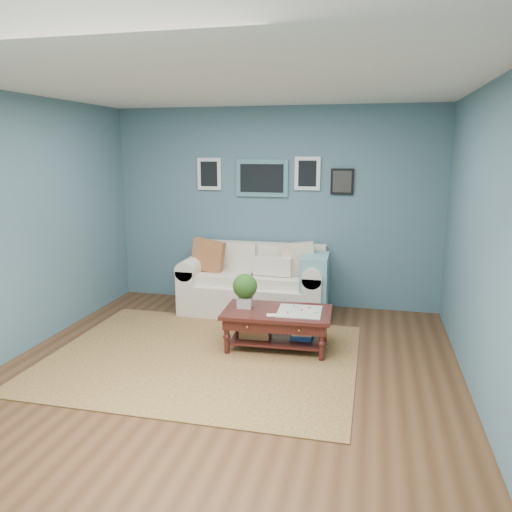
% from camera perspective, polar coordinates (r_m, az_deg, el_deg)
% --- Properties ---
extents(room_shell, '(5.00, 5.02, 2.70)m').
position_cam_1_polar(room_shell, '(4.53, -3.98, 2.25)').
color(room_shell, brown).
rests_on(room_shell, ground).
extents(area_rug, '(3.16, 2.53, 0.01)m').
position_cam_1_polar(area_rug, '(5.35, -6.10, -11.38)').
color(area_rug, brown).
rests_on(area_rug, ground).
extents(loveseat, '(1.92, 0.87, 0.99)m').
position_cam_1_polar(loveseat, '(6.62, 0.52, -3.07)').
color(loveseat, '#F0E2CC').
rests_on(loveseat, ground).
extents(coffee_table, '(1.18, 0.73, 0.81)m').
position_cam_1_polar(coffee_table, '(5.45, 1.81, -6.91)').
color(coffee_table, '#39110D').
rests_on(coffee_table, ground).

